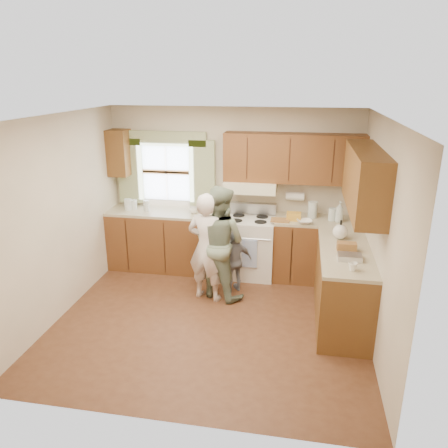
% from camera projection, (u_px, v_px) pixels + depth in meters
% --- Properties ---
extents(room, '(3.80, 3.80, 3.80)m').
position_uv_depth(room, '(210.00, 226.00, 5.10)').
color(room, '#4B2917').
rests_on(room, ground).
extents(kitchen_fixtures, '(3.80, 2.25, 2.15)m').
position_uv_depth(kitchen_fixtures, '(268.00, 232.00, 6.14)').
color(kitchen_fixtures, '#47240F').
rests_on(kitchen_fixtures, ground).
extents(stove, '(0.76, 0.67, 1.07)m').
position_uv_depth(stove, '(249.00, 246.00, 6.64)').
color(stove, silver).
rests_on(stove, ground).
extents(woman_left, '(0.62, 0.48, 1.50)m').
position_uv_depth(woman_left, '(207.00, 247.00, 5.82)').
color(woman_left, silver).
rests_on(woman_left, ground).
extents(woman_right, '(0.94, 0.86, 1.57)m').
position_uv_depth(woman_right, '(219.00, 242.00, 5.90)').
color(woman_right, '#233F2B').
rests_on(woman_right, ground).
extents(child, '(0.56, 0.47, 0.89)m').
position_uv_depth(child, '(234.00, 261.00, 6.12)').
color(child, gray).
rests_on(child, ground).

